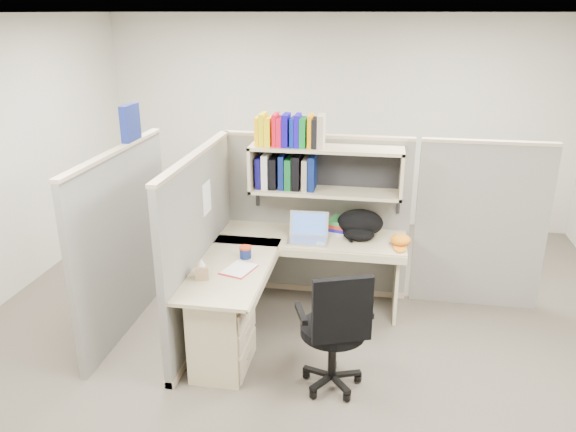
% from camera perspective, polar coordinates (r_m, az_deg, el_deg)
% --- Properties ---
extents(ground, '(6.00, 6.00, 0.00)m').
position_cam_1_polar(ground, '(5.08, 1.48, -12.16)').
color(ground, '#39342C').
rests_on(ground, ground).
extents(room_shell, '(6.00, 6.00, 6.00)m').
position_cam_1_polar(room_shell, '(4.43, 1.67, 5.82)').
color(room_shell, '#B3B0A2').
rests_on(room_shell, ground).
extents(cubicle, '(3.79, 1.84, 1.95)m').
position_cam_1_polar(cubicle, '(5.13, -1.75, -0.48)').
color(cubicle, slate).
rests_on(cubicle, ground).
extents(desk, '(1.74, 1.75, 0.73)m').
position_cam_1_polar(desk, '(4.69, -3.99, -8.99)').
color(desk, tan).
rests_on(desk, ground).
extents(laptop, '(0.37, 0.37, 0.26)m').
position_cam_1_polar(laptop, '(5.09, 2.01, -1.28)').
color(laptop, '#AEAEB3').
rests_on(laptop, desk).
extents(backpack, '(0.47, 0.39, 0.25)m').
position_cam_1_polar(backpack, '(5.23, 7.32, -0.88)').
color(backpack, black).
rests_on(backpack, desk).
extents(orange_cap, '(0.19, 0.22, 0.10)m').
position_cam_1_polar(orange_cap, '(5.14, 11.35, -2.39)').
color(orange_cap, orange).
rests_on(orange_cap, desk).
extents(snack_canister, '(0.11, 0.11, 0.10)m').
position_cam_1_polar(snack_canister, '(4.80, -4.35, -3.67)').
color(snack_canister, '#0E1C53').
rests_on(snack_canister, desk).
extents(tissue_box, '(0.13, 0.13, 0.17)m').
position_cam_1_polar(tissue_box, '(4.47, -8.77, -5.27)').
color(tissue_box, tan).
rests_on(tissue_box, desk).
extents(mouse, '(0.12, 0.10, 0.04)m').
position_cam_1_polar(mouse, '(5.04, 3.31, -2.85)').
color(mouse, '#7D9AB1').
rests_on(mouse, desk).
extents(paper_cup, '(0.08, 0.08, 0.10)m').
position_cam_1_polar(paper_cup, '(5.42, 2.48, -0.77)').
color(paper_cup, silver).
rests_on(paper_cup, desk).
extents(book_stack, '(0.25, 0.30, 0.13)m').
position_cam_1_polar(book_stack, '(5.38, 5.15, -0.90)').
color(book_stack, gray).
rests_on(book_stack, desk).
extents(loose_paper, '(0.28, 0.32, 0.00)m').
position_cam_1_polar(loose_paper, '(4.62, -4.99, -5.35)').
color(loose_paper, white).
rests_on(loose_paper, desk).
extents(task_chair, '(0.59, 0.55, 1.03)m').
position_cam_1_polar(task_chair, '(4.29, 4.70, -13.25)').
color(task_chair, black).
rests_on(task_chair, ground).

